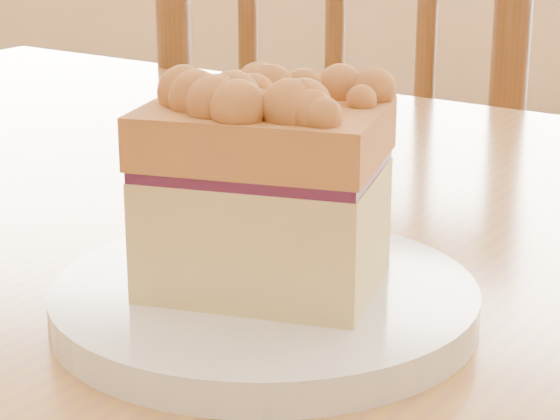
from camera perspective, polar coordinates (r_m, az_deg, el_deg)
name	(u,v)px	position (r m, az deg, el deg)	size (l,w,h in m)	color
cafe_table_main	(222,364)	(0.71, -3.03, -8.06)	(1.40, 1.16, 0.75)	#9F6A3D
cafe_chair_main	(362,257)	(1.36, 4.30, -2.49)	(0.46, 0.46, 0.98)	#593318
plate	(264,303)	(0.53, -0.82, -4.89)	(0.21, 0.21, 0.02)	white
cake_slice	(263,177)	(0.51, -0.87, 1.72)	(0.12, 0.08, 0.11)	#EED786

